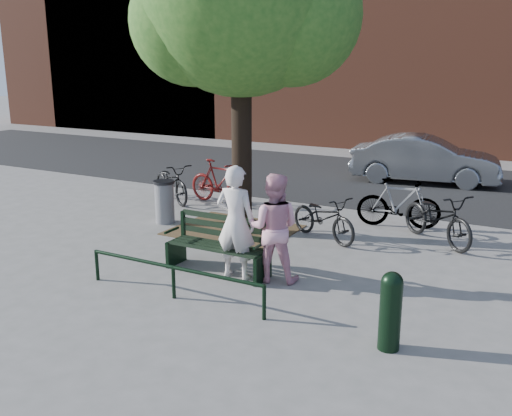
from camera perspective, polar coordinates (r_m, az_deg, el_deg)
The scene contains 16 objects.
ground at distance 9.50m, azimuth -3.85°, elevation -6.43°, with size 90.00×90.00×0.00m, color gray.
dirt_pit at distance 11.77m, azimuth -2.23°, elevation -2.20°, with size 2.40×2.00×0.02m, color brown.
road at distance 17.01m, azimuth 11.66°, elevation 2.73°, with size 40.00×7.00×0.01m, color black.
park_bench at distance 9.41m, azimuth -3.64°, elevation -3.56°, with size 1.74×0.54×0.97m.
guard_railing at distance 8.44m, azimuth -8.28°, elevation -6.38°, with size 3.06×0.06×0.51m.
street_tree at distance 11.19m, azimuth -1.28°, elevation 19.78°, with size 4.20×3.80×6.50m.
person_left at distance 9.01m, azimuth -2.03°, elevation -1.43°, with size 0.67×0.44×1.83m, color silver.
person_right at distance 8.90m, azimuth 1.76°, elevation -1.99°, with size 0.84×0.65×1.73m, color pink.
bollard at distance 7.08m, azimuth 13.31°, elevation -9.72°, with size 0.27×0.27×0.99m.
litter_bin at distance 12.37m, azimuth -9.14°, elevation 0.65°, with size 0.45×0.45×0.92m.
bicycle_a at distance 14.25m, azimuth -8.45°, elevation 2.58°, with size 0.64×1.85×0.97m, color black.
bicycle_b at distance 13.87m, azimuth -3.64°, elevation 2.61°, with size 0.51×1.79×1.08m, color #570E0C.
bicycle_c at distance 11.14m, azimuth 6.79°, elevation -0.93°, with size 0.59×1.70×0.89m, color black.
bicycle_d at distance 12.22m, azimuth 14.08°, elevation 0.45°, with size 0.48×1.71×1.03m, color gray.
bicycle_e at distance 11.39m, azimuth 17.72°, elevation -0.89°, with size 0.67×1.92×1.01m, color black.
parked_car at distance 16.94m, azimuth 16.54°, elevation 4.68°, with size 1.43×4.09×1.35m, color slate.
Camera 1 is at (4.79, -7.47, 3.39)m, focal length 40.00 mm.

